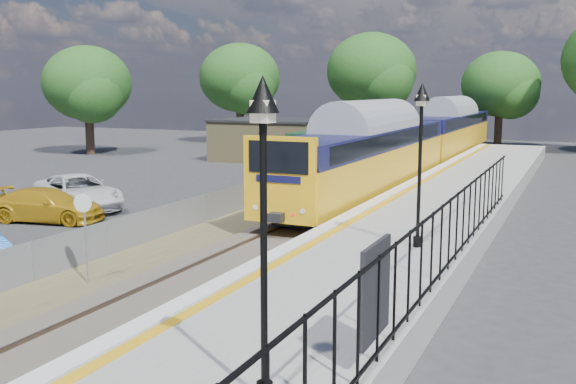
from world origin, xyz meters
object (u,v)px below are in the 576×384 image
Objects in this scene: victorian_lamp_north at (421,127)px; car_white at (78,192)px; car_yellow at (47,205)px; victorian_lamp_south at (263,165)px; train at (419,138)px; speed_sign at (84,224)px.

car_white is (-16.36, 4.19, -3.53)m from victorian_lamp_north.
car_yellow is 2.81m from car_white.
train is (-5.50, 32.43, -1.96)m from victorian_lamp_south.
car_yellow is (-15.72, 11.52, -3.62)m from victorian_lamp_south.
car_white is (-8.31, 8.70, -0.94)m from speed_sign.
speed_sign is (-8.25, 5.50, -2.59)m from victorian_lamp_south.
victorian_lamp_north is at bearing -76.71° from train.
victorian_lamp_north is 0.11× the size of train.
speed_sign is at bearing -95.82° from train.
car_yellow is at bearing -116.05° from train.
car_white is (-16.56, 14.19, -3.53)m from victorian_lamp_south.
speed_sign is (-8.05, -4.50, -2.59)m from victorian_lamp_north.
car_white is (-0.84, 2.68, 0.09)m from car_yellow.
speed_sign is 9.66m from car_yellow.
victorian_lamp_south is 1.80× the size of speed_sign.
car_white is at bearing 139.40° from victorian_lamp_south.
car_yellow is at bearing -136.39° from car_white.
victorian_lamp_north is 0.98× the size of car_yellow.
victorian_lamp_south is at bearing -48.27° from speed_sign.
victorian_lamp_north reaches higher than car_white.
victorian_lamp_south is 19.82m from car_yellow.
victorian_lamp_north is 16.01m from car_yellow.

